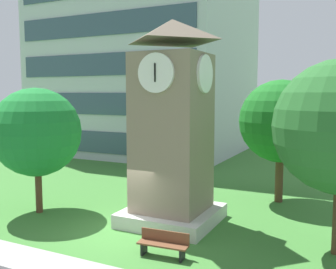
% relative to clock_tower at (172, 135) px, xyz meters
% --- Properties ---
extents(ground_plane, '(160.00, 160.00, 0.00)m').
position_rel_clock_tower_xyz_m(ground_plane, '(-1.39, -2.39, -3.85)').
color(ground_plane, '#3D7A33').
extents(kerb_strip, '(120.00, 1.60, 0.01)m').
position_rel_clock_tower_xyz_m(kerb_strip, '(-1.39, -5.62, -3.85)').
color(kerb_strip, '#9E9E99').
rests_on(kerb_strip, ground).
extents(office_building, '(18.09, 15.82, 22.40)m').
position_rel_clock_tower_xyz_m(office_building, '(-11.75, 19.09, 7.35)').
color(office_building, '#B7BCC6').
rests_on(office_building, ground).
extents(clock_tower, '(3.84, 3.84, 8.75)m').
position_rel_clock_tower_xyz_m(clock_tower, '(0.00, 0.00, 0.00)').
color(clock_tower, gray).
rests_on(clock_tower, ground).
extents(park_bench, '(1.83, 0.63, 0.88)m').
position_rel_clock_tower_xyz_m(park_bench, '(1.29, -3.39, -3.39)').
color(park_bench, brown).
rests_on(park_bench, ground).
extents(tree_by_building, '(4.26, 4.26, 6.37)m').
position_rel_clock_tower_xyz_m(tree_by_building, '(3.62, 5.37, 0.37)').
color(tree_by_building, '#513823').
rests_on(tree_by_building, ground).
extents(tree_near_tower, '(4.15, 4.15, 5.93)m').
position_rel_clock_tower_xyz_m(tree_near_tower, '(-6.31, -1.53, -0.01)').
color(tree_near_tower, '#513823').
rests_on(tree_near_tower, ground).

